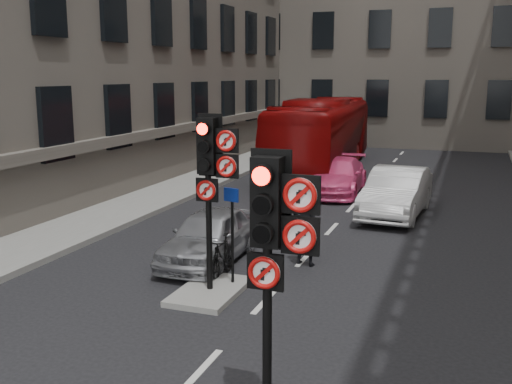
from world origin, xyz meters
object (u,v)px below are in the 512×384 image
Objects in this scene: info_sign at (232,222)px; signal_near at (274,232)px; car_silver at (210,236)px; signal_far at (212,165)px; motorcycle at (222,257)px; bus_red at (322,135)px; car_pink at (337,176)px; car_white at (397,192)px; motorcyclist at (305,227)px.

signal_near is at bearing -47.56° from info_sign.
signal_far is at bearing -65.36° from car_silver.
motorcycle is at bearing -54.56° from car_silver.
bus_red is (-0.73, 14.23, 1.03)m from car_silver.
signal_near is 15.64m from car_pink.
signal_far is (-2.60, 4.00, 0.12)m from signal_near.
signal_far is at bearing -80.96° from motorcycle.
motorcycle is at bearing -107.50° from car_white.
motorcyclist is at bearing -80.71° from bus_red.
car_silver is at bearing 120.80° from signal_near.
motorcyclist is at bearing 63.75° from signal_far.
car_pink is at bearing 89.41° from signal_far.
signal_far is 2.22× the size of motorcycle.
info_sign reaches higher than motorcycle.
motorcyclist is at bearing 11.79° from car_silver.
motorcycle is (1.48, -15.23, -1.18)m from bus_red.
bus_red is (-4.37, 7.87, 0.91)m from car_white.
car_white is 1.02× the size of car_pink.
info_sign is (-2.39, 4.50, -1.15)m from signal_near.
signal_near is 1.75× the size of info_sign.
signal_near is 2.22× the size of motorcycle.
car_silver is at bearing 24.22° from motorcyclist.
signal_near is 0.95× the size of car_silver.
car_white is 0.38× the size of bus_red.
bus_red is at bearing -66.80° from motorcyclist.
car_pink is (1.10, 9.32, 0.01)m from car_silver.
info_sign is (-2.44, -7.86, 0.68)m from car_white.
signal_near is at bearing -83.48° from car_pink.
car_pink is at bearing -72.49° from bus_red.
bus_red is 15.85m from info_sign.
motorcycle is at bearing 119.49° from signal_near.
car_white is at bearing -63.85° from bus_red.
signal_near is 7.26m from car_silver.
car_white is 9.05m from bus_red.
motorcyclist is at bearing 101.70° from signal_near.
motorcycle is at bearing 102.96° from signal_far.
info_sign is at bearing 66.94° from signal_far.
signal_near reaches higher than motorcycle.
car_pink is (-2.48, 15.32, -1.93)m from signal_near.
car_silver is at bearing 142.98° from info_sign.
signal_far is 0.95× the size of car_silver.
signal_near reaches higher than info_sign.
car_pink is (-2.54, 2.96, -0.10)m from car_white.
car_white is 8.26m from info_sign.
signal_far is at bearing -98.54° from info_sign.
motorcyclist is (2.96, -13.71, -0.76)m from bus_red.
motorcycle is at bearing -87.35° from bus_red.
motorcycle is (-0.23, 1.01, -2.22)m from signal_far.
motorcyclist is (1.48, 1.52, 0.43)m from motorcycle.
signal_far is 3.34m from motorcyclist.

